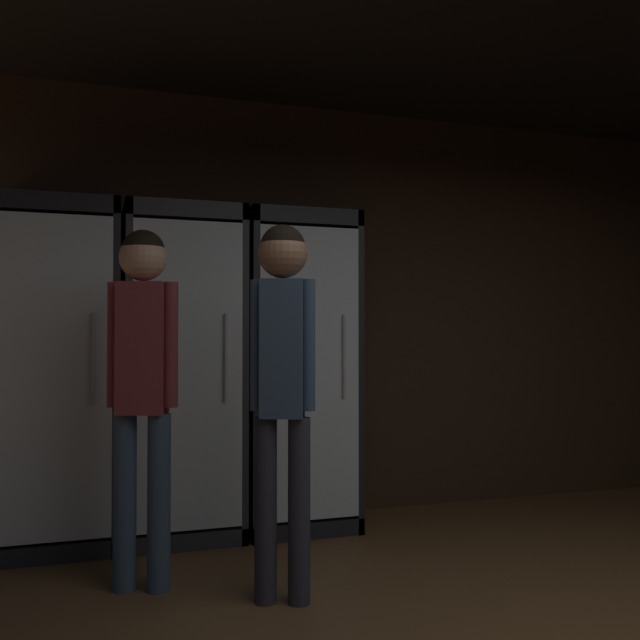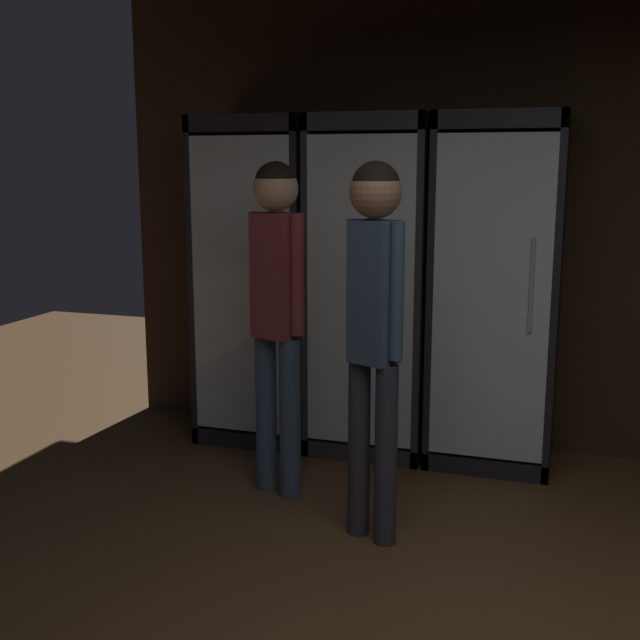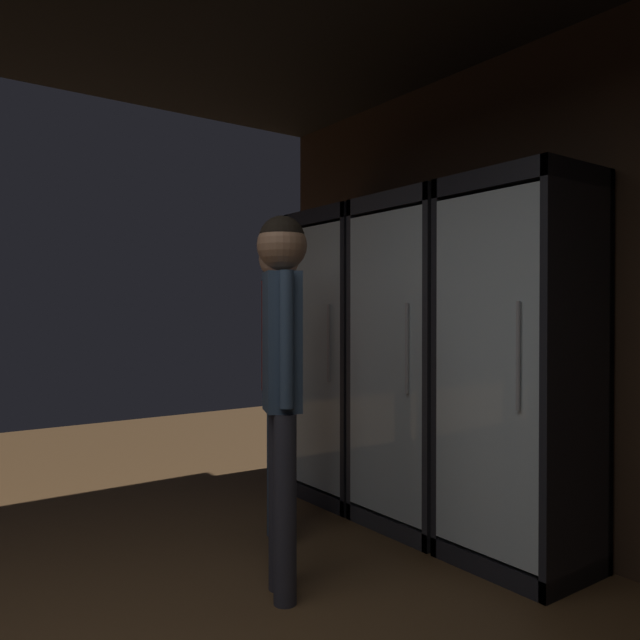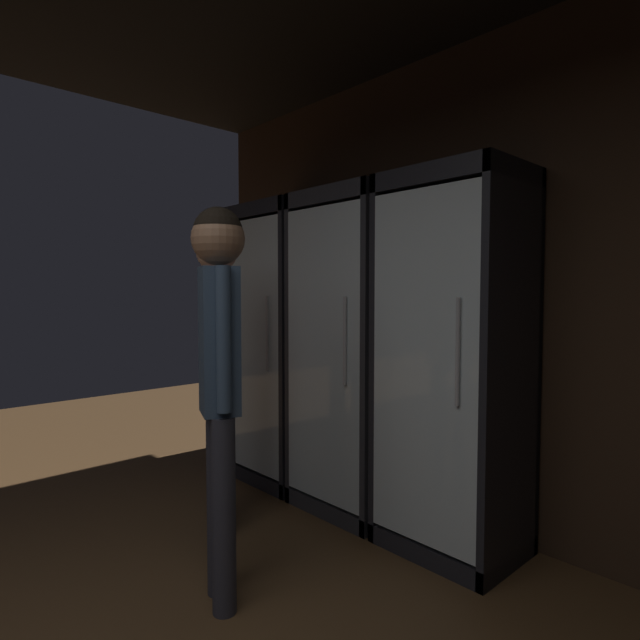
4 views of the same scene
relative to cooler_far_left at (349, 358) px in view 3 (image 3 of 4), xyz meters
name	(u,v)px [view 3 (image 3 of 4)]	position (x,y,z in m)	size (l,w,h in m)	color
cooler_far_left	(349,358)	(0.00, 0.00, 0.00)	(0.70, 0.58, 2.00)	black
cooler_left	(423,365)	(0.72, 0.00, 0.00)	(0.70, 0.58, 2.00)	#2B2B30
cooler_center	(524,375)	(1.45, 0.00, 0.00)	(0.70, 0.58, 2.00)	black
shopper_near	(279,350)	(0.43, -0.85, 0.11)	(0.33, 0.23, 1.74)	#384C66
shopper_far	(282,354)	(1.03, -1.21, 0.13)	(0.28, 0.23, 1.74)	#2D2D38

